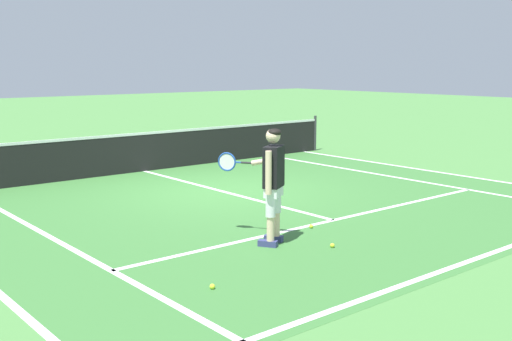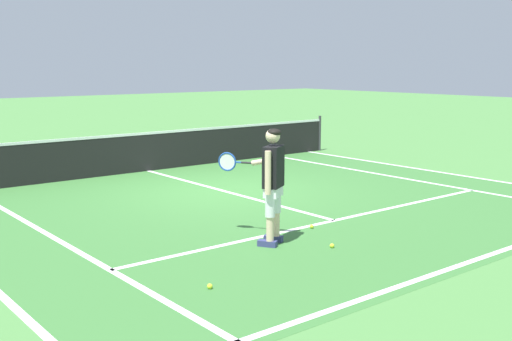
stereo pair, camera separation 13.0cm
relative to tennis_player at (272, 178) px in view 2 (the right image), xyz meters
The scene contains 13 objects.
ground_plane 4.13m from the tennis_player, 64.48° to the left, with size 80.00×80.00×0.00m, color #477F3D.
court_inner_surface 2.99m from the tennis_player, 52.24° to the left, with size 10.98×9.51×0.00m, color #387033.
line_baseline 3.06m from the tennis_player, 53.36° to the right, with size 10.98×0.10×0.01m, color white.
line_service 2.03m from the tennis_player, 12.61° to the left, with size 8.23×0.10×0.01m, color white.
line_centre_service 4.10m from the tennis_player, 64.27° to the left, with size 0.10×6.40×0.01m, color white.
line_singles_left 3.41m from the tennis_player, 136.92° to the left, with size 0.10×9.11×0.01m, color white.
line_singles_right 6.33m from the tennis_player, 20.90° to the left, with size 0.10×9.11×0.01m, color white.
line_doubles_right 7.62m from the tennis_player, 17.18° to the left, with size 0.10×9.11×0.01m, color white.
tennis_net 7.02m from the tennis_player, 75.71° to the left, with size 11.96×0.08×1.07m.
tennis_player is the anchor object (origin of this frame).
tennis_ball_near_feet 1.31m from the tennis_player, 52.08° to the right, with size 0.07×0.07×0.07m, color #CCE02D.
tennis_ball_by_baseline 1.46m from the tennis_player, 13.51° to the left, with size 0.07×0.07×0.07m, color #CCE02D.
tennis_ball_mid_court 2.24m from the tennis_player, 151.23° to the right, with size 0.07×0.07×0.07m, color #CCE02D.
Camera 2 is at (-7.46, -10.39, 2.62)m, focal length 43.68 mm.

